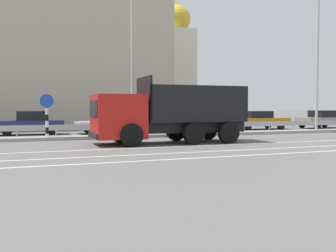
{
  "coord_description": "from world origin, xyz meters",
  "views": [
    {
      "loc": [
        -8.44,
        -19.21,
        1.76
      ],
      "look_at": [
        -0.55,
        0.74,
        0.74
      ],
      "focal_mm": 42.0,
      "sensor_mm": 36.0,
      "label": 1
    }
  ],
  "objects_px": {
    "parked_car_3": "(112,123)",
    "church_tower": "(177,65)",
    "median_road_sign": "(47,115)",
    "street_lamp_2": "(319,51)",
    "dump_truck": "(151,118)",
    "parked_car_4": "(195,121)",
    "parked_car_5": "(258,120)",
    "parked_car_6": "(321,119)",
    "parked_car_2": "(30,123)",
    "street_lamp_1": "(133,40)"
  },
  "relations": [
    {
      "from": "church_tower",
      "to": "dump_truck",
      "type": "bearing_deg",
      "value": -115.43
    },
    {
      "from": "median_road_sign",
      "to": "parked_car_3",
      "type": "bearing_deg",
      "value": 42.92
    },
    {
      "from": "dump_truck",
      "to": "street_lamp_1",
      "type": "distance_m",
      "value": 6.01
    },
    {
      "from": "street_lamp_1",
      "to": "dump_truck",
      "type": "bearing_deg",
      "value": -93.83
    },
    {
      "from": "parked_car_4",
      "to": "parked_car_5",
      "type": "bearing_deg",
      "value": 86.89
    },
    {
      "from": "street_lamp_1",
      "to": "street_lamp_2",
      "type": "relative_size",
      "value": 1.02
    },
    {
      "from": "parked_car_2",
      "to": "parked_car_3",
      "type": "relative_size",
      "value": 0.87
    },
    {
      "from": "dump_truck",
      "to": "parked_car_2",
      "type": "xyz_separation_m",
      "value": [
        -5.25,
        8.73,
        -0.47
      ]
    },
    {
      "from": "median_road_sign",
      "to": "parked_car_2",
      "type": "bearing_deg",
      "value": 98.24
    },
    {
      "from": "dump_truck",
      "to": "street_lamp_2",
      "type": "distance_m",
      "value": 14.79
    },
    {
      "from": "dump_truck",
      "to": "median_road_sign",
      "type": "bearing_deg",
      "value": 50.74
    },
    {
      "from": "church_tower",
      "to": "median_road_sign",
      "type": "bearing_deg",
      "value": -128.3
    },
    {
      "from": "median_road_sign",
      "to": "church_tower",
      "type": "distance_m",
      "value": 26.66
    },
    {
      "from": "median_road_sign",
      "to": "parked_car_6",
      "type": "distance_m",
      "value": 23.13
    },
    {
      "from": "church_tower",
      "to": "street_lamp_2",
      "type": "bearing_deg",
      "value": -84.53
    },
    {
      "from": "street_lamp_2",
      "to": "parked_car_4",
      "type": "distance_m",
      "value": 10.04
    },
    {
      "from": "parked_car_3",
      "to": "parked_car_6",
      "type": "distance_m",
      "value": 18.18
    },
    {
      "from": "street_lamp_1",
      "to": "parked_car_3",
      "type": "bearing_deg",
      "value": 93.88
    },
    {
      "from": "parked_car_6",
      "to": "parked_car_5",
      "type": "bearing_deg",
      "value": 81.78
    },
    {
      "from": "median_road_sign",
      "to": "parked_car_5",
      "type": "relative_size",
      "value": 0.51
    },
    {
      "from": "street_lamp_2",
      "to": "parked_car_3",
      "type": "distance_m",
      "value": 15.2
    },
    {
      "from": "parked_car_3",
      "to": "church_tower",
      "type": "bearing_deg",
      "value": 141.51
    },
    {
      "from": "dump_truck",
      "to": "parked_car_5",
      "type": "bearing_deg",
      "value": -52.59
    },
    {
      "from": "street_lamp_1",
      "to": "parked_car_2",
      "type": "height_order",
      "value": "street_lamp_1"
    },
    {
      "from": "dump_truck",
      "to": "median_road_sign",
      "type": "xyz_separation_m",
      "value": [
        -4.56,
        3.96,
        0.13
      ]
    },
    {
      "from": "parked_car_2",
      "to": "parked_car_6",
      "type": "xyz_separation_m",
      "value": [
        23.42,
        -0.5,
        -0.0
      ]
    },
    {
      "from": "dump_truck",
      "to": "parked_car_6",
      "type": "bearing_deg",
      "value": -63.92
    },
    {
      "from": "median_road_sign",
      "to": "street_lamp_2",
      "type": "relative_size",
      "value": 0.24
    },
    {
      "from": "parked_car_3",
      "to": "parked_car_4",
      "type": "distance_m",
      "value": 6.57
    },
    {
      "from": "dump_truck",
      "to": "parked_car_5",
      "type": "relative_size",
      "value": 1.56
    },
    {
      "from": "street_lamp_2",
      "to": "parked_car_5",
      "type": "xyz_separation_m",
      "value": [
        -1.54,
        5.0,
        -4.91
      ]
    },
    {
      "from": "parked_car_5",
      "to": "street_lamp_1",
      "type": "bearing_deg",
      "value": -65.95
    },
    {
      "from": "street_lamp_1",
      "to": "street_lamp_2",
      "type": "bearing_deg",
      "value": -1.5
    },
    {
      "from": "parked_car_3",
      "to": "parked_car_4",
      "type": "height_order",
      "value": "parked_car_4"
    },
    {
      "from": "dump_truck",
      "to": "median_road_sign",
      "type": "height_order",
      "value": "dump_truck"
    },
    {
      "from": "parked_car_4",
      "to": "parked_car_3",
      "type": "bearing_deg",
      "value": -86.66
    },
    {
      "from": "dump_truck",
      "to": "church_tower",
      "type": "xyz_separation_m",
      "value": [
        11.63,
        24.46,
        5.45
      ]
    },
    {
      "from": "dump_truck",
      "to": "street_lamp_2",
      "type": "xyz_separation_m",
      "value": [
        13.62,
        3.68,
        4.43
      ]
    },
    {
      "from": "street_lamp_1",
      "to": "street_lamp_2",
      "type": "height_order",
      "value": "street_lamp_1"
    },
    {
      "from": "parked_car_4",
      "to": "parked_car_5",
      "type": "relative_size",
      "value": 0.93
    },
    {
      "from": "median_road_sign",
      "to": "street_lamp_1",
      "type": "bearing_deg",
      "value": 0.84
    },
    {
      "from": "parked_car_5",
      "to": "church_tower",
      "type": "height_order",
      "value": "church_tower"
    },
    {
      "from": "street_lamp_2",
      "to": "parked_car_3",
      "type": "xyz_separation_m",
      "value": [
        -13.63,
        4.51,
        -4.97
      ]
    },
    {
      "from": "parked_car_6",
      "to": "church_tower",
      "type": "distance_m",
      "value": 18.48
    },
    {
      "from": "parked_car_5",
      "to": "church_tower",
      "type": "relative_size",
      "value": 0.34
    },
    {
      "from": "median_road_sign",
      "to": "street_lamp_1",
      "type": "xyz_separation_m",
      "value": [
        4.83,
        0.07,
        4.32
      ]
    },
    {
      "from": "street_lamp_2",
      "to": "parked_car_2",
      "type": "xyz_separation_m",
      "value": [
        -18.87,
        5.05,
        -4.9
      ]
    },
    {
      "from": "parked_car_4",
      "to": "church_tower",
      "type": "xyz_separation_m",
      "value": [
        5.1,
        15.67,
        5.97
      ]
    },
    {
      "from": "parked_car_3",
      "to": "parked_car_5",
      "type": "distance_m",
      "value": 12.11
    },
    {
      "from": "dump_truck",
      "to": "parked_car_4",
      "type": "relative_size",
      "value": 1.68
    }
  ]
}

